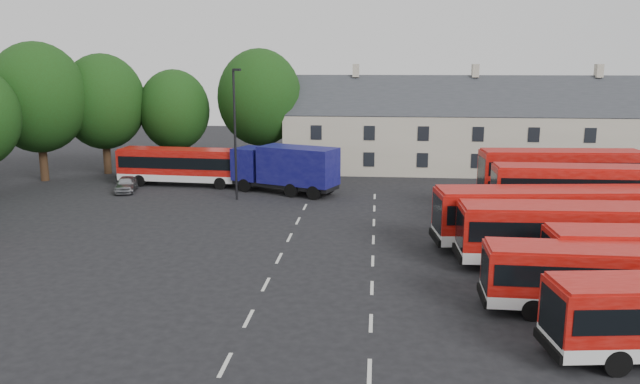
{
  "coord_description": "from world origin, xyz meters",
  "views": [
    {
      "loc": [
        5.11,
        -29.52,
        10.33
      ],
      "look_at": [
        1.56,
        8.94,
        2.2
      ],
      "focal_mm": 35.0,
      "sensor_mm": 36.0,
      "label": 1
    }
  ],
  "objects": [
    {
      "name": "bus_row_b",
      "position": [
        14.8,
        -4.18,
        1.73
      ],
      "size": [
        10.25,
        2.6,
        2.88
      ],
      "rotation": [
        0.0,
        0.0,
        -0.02
      ],
      "color": "silver",
      "rests_on": "ground"
    },
    {
      "name": "terrace_houses",
      "position": [
        14.0,
        30.0,
        3.86
      ],
      "size": [
        35.7,
        7.13,
        10.06
      ],
      "color": "beige",
      "rests_on": "ground"
    },
    {
      "name": "ground",
      "position": [
        0.0,
        0.0,
        0.0
      ],
      "size": [
        140.0,
        140.0,
        0.0
      ],
      "primitive_type": "plane",
      "color": "black",
      "rests_on": "ground"
    },
    {
      "name": "treeline",
      "position": [
        -20.74,
        19.36,
        6.68
      ],
      "size": [
        29.92,
        32.59,
        12.01
      ],
      "color": "black",
      "rests_on": "ground"
    },
    {
      "name": "silver_car",
      "position": [
        -14.96,
        18.04,
        0.63
      ],
      "size": [
        2.26,
        3.91,
        1.25
      ],
      "primitive_type": "imported",
      "rotation": [
        0.0,
        0.0,
        0.22
      ],
      "color": "#9FA1A6",
      "rests_on": "ground"
    },
    {
      "name": "bus_row_d",
      "position": [
        15.2,
        1.73,
        1.98
      ],
      "size": [
        11.75,
        3.05,
        3.3
      ],
      "rotation": [
        0.0,
        0.0,
        0.03
      ],
      "color": "silver",
      "rests_on": "ground"
    },
    {
      "name": "bus_north",
      "position": [
        -11.09,
        21.06,
        1.87
      ],
      "size": [
        11.16,
        3.37,
        3.11
      ],
      "rotation": [
        0.0,
        0.0,
        -0.08
      ],
      "color": "silver",
      "rests_on": "ground"
    },
    {
      "name": "bus_dd_south",
      "position": [
        17.34,
        8.71,
        2.37
      ],
      "size": [
        10.16,
        2.37,
        4.16
      ],
      "rotation": [
        0.0,
        0.0,
        0.0
      ],
      "color": "silver",
      "rests_on": "ground"
    },
    {
      "name": "box_truck",
      "position": [
        -2.05,
        18.75,
        2.11
      ],
      "size": [
        8.96,
        5.71,
        3.76
      ],
      "rotation": [
        0.0,
        0.0,
        -0.38
      ],
      "color": "black",
      "rests_on": "ground"
    },
    {
      "name": "lamppost",
      "position": [
        -5.43,
        15.98,
        5.23
      ],
      "size": [
        0.68,
        0.4,
        9.8
      ],
      "rotation": [
        0.0,
        0.0,
        -0.3
      ],
      "color": "black",
      "rests_on": "ground"
    },
    {
      "name": "bus_row_e",
      "position": [
        14.55,
        5.01,
        2.08
      ],
      "size": [
        12.46,
        4.13,
        3.46
      ],
      "rotation": [
        0.0,
        0.0,
        0.11
      ],
      "color": "silver",
      "rests_on": "ground"
    },
    {
      "name": "bus_dd_north",
      "position": [
        17.62,
        13.64,
        2.52
      ],
      "size": [
        10.91,
        3.16,
        4.42
      ],
      "rotation": [
        0.0,
        0.0,
        0.06
      ],
      "color": "silver",
      "rests_on": "ground"
    },
    {
      "name": "lane_markings",
      "position": [
        2.5,
        2.0,
        0.01
      ],
      "size": [
        5.15,
        33.8,
        0.01
      ],
      "color": "beige",
      "rests_on": "ground"
    }
  ]
}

